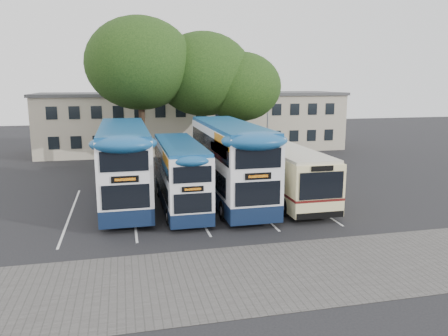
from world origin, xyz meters
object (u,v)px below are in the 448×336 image
Objects in this scene: tree_right at (241,87)px; bus_dd_left at (124,161)px; bus_single at (283,169)px; lamp_post at (268,106)px; tree_left at (140,64)px; bus_dd_right at (229,159)px; tree_mid at (203,74)px; bus_dd_mid at (180,172)px.

tree_right is 0.86× the size of bus_dd_left.
tree_right is 0.89× the size of bus_single.
tree_left is at bearing -165.23° from lamp_post.
tree_right reaches higher than bus_dd_right.
tree_mid is 0.99× the size of bus_dd_right.
tree_right is at bearing 59.86° from bus_dd_mid.
tree_left is at bearing 97.53° from bus_dd_mid.
bus_dd_right is (3.19, 0.80, 0.52)m from bus_dd_mid.
tree_mid is at bearing 87.17° from bus_dd_right.
tree_right is at bearing 45.46° from bus_dd_left.
tree_right is at bearing 88.71° from bus_single.
tree_mid is (-6.72, -2.44, 2.88)m from lamp_post.
tree_left is 12.01m from bus_dd_left.
bus_dd_mid is (-3.77, -12.62, -5.81)m from tree_mid.
lamp_post is 0.72× the size of tree_left.
bus_single is (2.91, -11.84, -6.09)m from tree_mid.
bus_single is (-0.25, -11.17, -5.03)m from tree_right.
bus_dd_left is at bearing 172.09° from bus_dd_right.
bus_single is (6.69, 0.78, -0.28)m from bus_dd_mid.
tree_mid is at bearing -160.07° from lamp_post.
lamp_post is 5.06m from tree_right.
bus_dd_mid is at bearing -165.89° from bus_dd_right.
bus_single is (9.85, -0.90, -0.76)m from bus_dd_left.
tree_left is at bearing 113.25° from bus_dd_right.
bus_dd_right is at bearing -7.91° from bus_dd_left.
tree_left is 15.47m from bus_single.
tree_mid is 12.96m from bus_dd_right.
tree_left is 5.46m from tree_mid.
tree_left is at bearing 81.11° from bus_dd_left.
tree_mid is 1.23× the size of bus_dd_mid.
lamp_post reaches higher than bus_dd_left.
tree_mid is 14.01m from bus_dd_left.
lamp_post is at bearing 75.08° from bus_single.
tree_mid reaches higher than lamp_post.
tree_right reaches higher than bus_single.
tree_right is at bearing 71.41° from bus_dd_right.
bus_dd_left is 1.22× the size of bus_dd_mid.
tree_right is 15.03m from bus_dd_left.
bus_dd_right is at bearing 179.67° from bus_single.
tree_mid is at bearing 103.83° from bus_single.
tree_mid is 1.17× the size of tree_right.
bus_dd_left is 0.98× the size of bus_dd_right.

